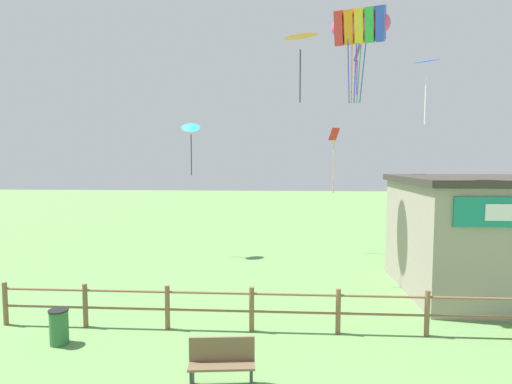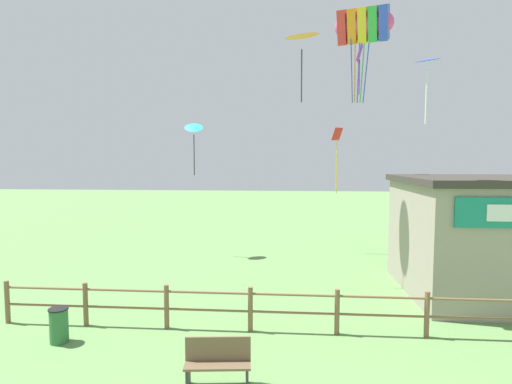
{
  "view_description": "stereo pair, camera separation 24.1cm",
  "coord_description": "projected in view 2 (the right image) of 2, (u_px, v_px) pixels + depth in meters",
  "views": [
    {
      "loc": [
        0.8,
        -3.85,
        4.85
      ],
      "look_at": [
        0.0,
        9.14,
        3.82
      ],
      "focal_mm": 28.0,
      "sensor_mm": 36.0,
      "label": 1
    },
    {
      "loc": [
        1.04,
        -3.83,
        4.85
      ],
      "look_at": [
        0.0,
        9.14,
        3.82
      ],
      "focal_mm": 28.0,
      "sensor_mm": 36.0,
      "label": 2
    }
  ],
  "objects": [
    {
      "name": "wooden_fence",
      "position": [
        250.0,
        306.0,
        11.31
      ],
      "size": [
        14.73,
        0.14,
        1.28
      ],
      "color": "brown",
      "rests_on": "ground_plane"
    },
    {
      "name": "seaside_building",
      "position": [
        509.0,
        236.0,
        14.29
      ],
      "size": [
        7.4,
        5.67,
        4.27
      ],
      "color": "gray",
      "rests_on": "ground_plane"
    },
    {
      "name": "park_bench_near_fence",
      "position": [
        218.0,
        361.0,
        8.61
      ],
      "size": [
        1.46,
        0.55,
        1.02
      ],
      "color": "brown",
      "rests_on": "ground_plane"
    },
    {
      "name": "trash_bin",
      "position": [
        59.0,
        325.0,
        10.63
      ],
      "size": [
        0.51,
        0.51,
        0.93
      ],
      "color": "#2D6B38",
      "rests_on": "ground_plane"
    },
    {
      "name": "kite_rainbow_parafoil",
      "position": [
        364.0,
        25.0,
        20.01
      ],
      "size": [
        3.39,
        2.82,
        4.91
      ],
      "color": "#E54C8C"
    },
    {
      "name": "kite_purple_streamer",
      "position": [
        360.0,
        61.0,
        17.17
      ],
      "size": [
        0.37,
        0.57,
        2.14
      ],
      "color": "purple"
    },
    {
      "name": "kite_blue_delta",
      "position": [
        427.0,
        64.0,
        11.72
      ],
      "size": [
        1.01,
        1.01,
        1.98
      ],
      "color": "blue"
    },
    {
      "name": "kite_red_diamond",
      "position": [
        337.0,
        150.0,
        20.83
      ],
      "size": [
        0.61,
        0.56,
        3.42
      ],
      "color": "red"
    },
    {
      "name": "kite_cyan_delta",
      "position": [
        194.0,
        129.0,
        20.2
      ],
      "size": [
        1.08,
        1.0,
        2.72
      ],
      "color": "#2DB2C6"
    },
    {
      "name": "kite_orange_delta",
      "position": [
        302.0,
        36.0,
        15.36
      ],
      "size": [
        1.9,
        1.9,
        2.73
      ],
      "color": "orange"
    }
  ]
}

